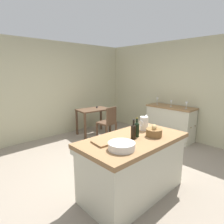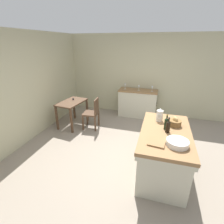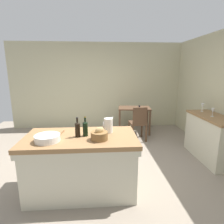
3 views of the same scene
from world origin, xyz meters
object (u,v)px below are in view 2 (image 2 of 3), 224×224
Objects in this scene: side_cabinet at (138,103)px; wine_glass_left at (139,87)px; writing_desk at (72,106)px; pitcher at (160,116)px; wooden_chair at (93,113)px; bread_basket at (175,122)px; wine_glass_middle at (125,85)px; island_table at (163,150)px; wash_bowl at (177,143)px; wine_glass_far_left at (152,88)px; wine_bottle_dark at (166,123)px; wine_bottle_amber at (168,126)px; cutting_board at (157,142)px.

wine_glass_left is (-0.04, -0.02, 0.56)m from side_cabinet.
writing_desk is 2.63m from pitcher.
bread_basket is at bearing -115.32° from wooden_chair.
island_table is at bearing -152.87° from wine_glass_middle.
wine_glass_middle is at bearing -45.93° from writing_desk.
wine_glass_middle is at bearing 26.32° from wash_bowl.
writing_desk is 5.28× the size of wine_glass_middle.
pitcher is at bearing -172.03° from wine_glass_far_left.
wine_glass_middle is (1.25, -1.29, 0.40)m from writing_desk.
pitcher is 1.51× the size of wine_glass_far_left.
wine_bottle_dark is 1.00× the size of wine_bottle_amber.
wine_glass_left reaches higher than side_cabinet.
writing_desk is 5.53× the size of wine_glass_far_left.
writing_desk is 3.00m from cutting_board.
side_cabinet reaches higher than cutting_board.
pitcher reaches higher than cutting_board.
wash_bowl is (-1.69, -2.75, 0.29)m from writing_desk.
wooden_chair reaches higher than island_table.
wine_glass_left reaches higher than island_table.
cutting_board is at bearing -133.08° from wooden_chair.
island_table is 9.69× the size of wine_glass_left.
writing_desk is 2.94m from wine_bottle_amber.
bread_basket is (-2.25, -1.01, 0.48)m from side_cabinet.
island_table is at bearing -161.30° from wine_glass_left.
wine_bottle_amber reaches higher than wine_glass_left.
wine_glass_middle is at bearing 88.46° from side_cabinet.
wine_glass_far_left is at bearing 11.45° from wash_bowl.
island_table is 2.66m from side_cabinet.
pitcher reaches higher than wooden_chair.
wine_bottle_dark reaches higher than cutting_board.
wine_glass_far_left is at bearing 5.63° from cutting_board.
wine_glass_far_left is at bearing -91.22° from wine_glass_left.
bread_basket is (0.69, 0.01, 0.02)m from wash_bowl.
pitcher is at bearing 19.79° from wash_bowl.
pitcher reaches higher than wine_glass_left.
wine_bottle_dark reaches higher than side_cabinet.
wooden_chair is (-1.26, 1.09, 0.03)m from side_cabinet.
pitcher is 0.79× the size of wash_bowl.
cutting_board is 0.53m from wine_bottle_dark.
pitcher is 0.92× the size of wine_bottle_dark.
wine_glass_far_left reaches higher than bread_basket.
wine_bottle_amber is (-0.44, -0.16, 0.00)m from pitcher.
wine_glass_far_left is at bearing 9.72° from island_table.
bread_basket is 1.28× the size of wine_glass_middle.
wine_bottle_amber reaches higher than side_cabinet.
bread_basket is 0.80× the size of cutting_board.
wine_bottle_amber is at bearing -116.67° from writing_desk.
wine_bottle_amber reaches higher than wine_glass_far_left.
wine_bottle_dark is at bearing -121.57° from wooden_chair.
wine_glass_far_left is (2.40, 0.42, 0.04)m from wine_bottle_dark.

